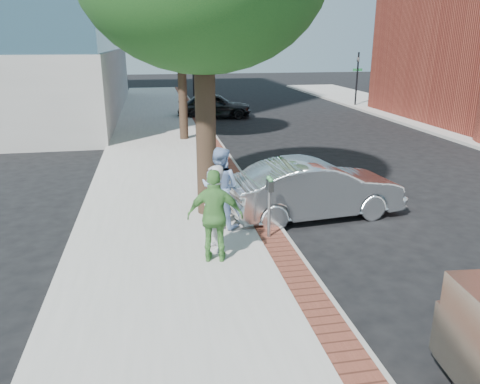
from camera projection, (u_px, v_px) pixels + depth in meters
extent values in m
plane|color=black|center=(243.00, 244.00, 10.99)|extent=(120.00, 120.00, 0.00)
cube|color=#9E9991|center=(166.00, 161.00, 18.18)|extent=(5.00, 60.00, 0.15)
cube|color=brown|center=(222.00, 157.00, 18.54)|extent=(0.60, 60.00, 0.01)
cube|color=gray|center=(231.00, 158.00, 18.63)|extent=(0.10, 60.00, 0.15)
cylinder|color=black|center=(194.00, 82.00, 31.13)|extent=(0.12, 0.12, 3.80)
imported|color=black|center=(193.00, 65.00, 30.80)|extent=(0.18, 0.15, 0.90)
cube|color=#1E7238|center=(193.00, 72.00, 30.92)|extent=(0.70, 0.03, 0.18)
cylinder|color=black|center=(357.00, 80.00, 33.16)|extent=(0.12, 0.12, 3.80)
imported|color=black|center=(358.00, 64.00, 32.83)|extent=(0.18, 0.15, 0.90)
cube|color=#1E7238|center=(358.00, 70.00, 32.95)|extent=(0.70, 0.03, 0.18)
cylinder|color=black|center=(206.00, 131.00, 11.94)|extent=(0.52, 0.52, 4.40)
cylinder|color=black|center=(183.00, 97.00, 21.48)|extent=(0.40, 0.40, 3.85)
ellipsoid|color=#14461A|center=(180.00, 22.00, 20.48)|extent=(4.80, 4.80, 3.94)
cylinder|color=gray|center=(269.00, 214.00, 10.80)|extent=(0.07, 0.07, 1.15)
cube|color=#2D3030|center=(271.00, 187.00, 10.50)|extent=(0.12, 0.14, 0.24)
cube|color=#2D3030|center=(269.00, 184.00, 10.67)|extent=(0.12, 0.14, 0.24)
sphere|color=#3F8C4C|center=(271.00, 180.00, 10.46)|extent=(0.11, 0.11, 0.11)
sphere|color=#3F8C4C|center=(269.00, 178.00, 10.62)|extent=(0.11, 0.11, 0.11)
imported|color=#9F9FA4|center=(215.00, 209.00, 10.04)|extent=(0.50, 0.73, 1.91)
imported|color=#88A5D3|center=(220.00, 187.00, 11.35)|extent=(1.23, 1.16, 2.00)
imported|color=#509142|center=(215.00, 216.00, 9.54)|extent=(1.22, 0.69, 1.96)
imported|color=silver|center=(315.00, 189.00, 12.48)|extent=(4.86, 2.15, 1.55)
imported|color=black|center=(214.00, 105.00, 28.74)|extent=(4.66, 2.32, 1.53)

